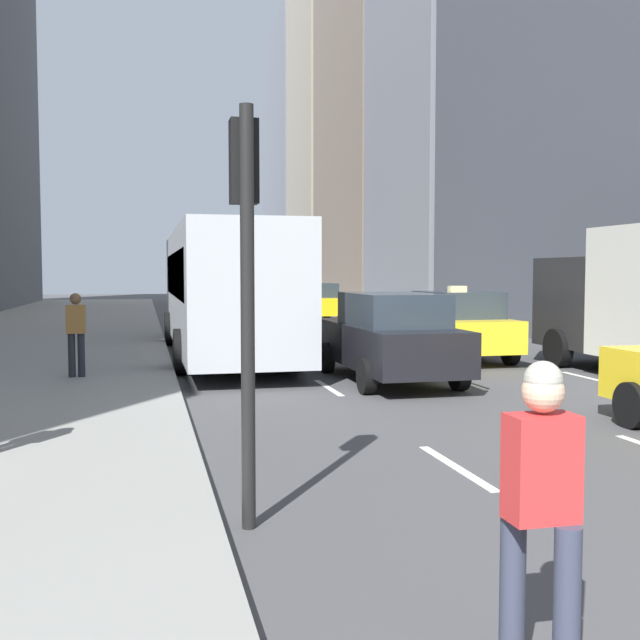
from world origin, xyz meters
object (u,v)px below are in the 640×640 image
(sedan_black_near, at_px, (389,337))
(city_bus, at_px, (222,289))
(taxi_lead, at_px, (315,302))
(pedestrian_far_walking, at_px, (76,330))
(taxi_second, at_px, (454,325))
(traffic_light_pole, at_px, (246,248))
(skateboarder, at_px, (541,509))

(sedan_black_near, height_order, city_bus, city_bus)
(taxi_lead, distance_m, pedestrian_far_walking, 20.00)
(taxi_second, distance_m, pedestrian_far_walking, 9.18)
(pedestrian_far_walking, height_order, traffic_light_pole, traffic_light_pole)
(taxi_lead, xyz_separation_m, taxi_second, (0.00, -15.69, 0.00))
(sedan_black_near, bearing_deg, taxi_lead, 81.58)
(city_bus, bearing_deg, taxi_second, -19.27)
(taxi_lead, xyz_separation_m, sedan_black_near, (-2.80, -18.91, 0.03))
(taxi_second, distance_m, sedan_black_near, 4.26)
(taxi_second, xyz_separation_m, pedestrian_far_walking, (-8.91, -2.21, 0.19))
(taxi_lead, relative_size, skateboarder, 2.52)
(taxi_second, bearing_deg, taxi_lead, 90.00)
(skateboarder, bearing_deg, pedestrian_far_walking, 105.59)
(taxi_lead, bearing_deg, taxi_second, -90.00)
(city_bus, distance_m, traffic_light_pole, 13.17)
(taxi_lead, distance_m, sedan_black_near, 19.12)
(skateboarder, height_order, traffic_light_pole, traffic_light_pole)
(skateboarder, xyz_separation_m, traffic_light_pole, (-1.15, 2.92, 1.45))
(taxi_lead, relative_size, taxi_second, 1.00)
(taxi_second, relative_size, city_bus, 0.38)
(city_bus, relative_size, skateboarder, 6.65)
(skateboarder, relative_size, traffic_light_pole, 0.48)
(sedan_black_near, distance_m, traffic_light_pole, 8.98)
(skateboarder, bearing_deg, city_bus, 90.04)
(skateboarder, bearing_deg, taxi_lead, 79.34)
(city_bus, xyz_separation_m, pedestrian_far_walking, (-3.30, -4.17, -0.72))
(taxi_lead, bearing_deg, skateboarder, -100.66)
(taxi_lead, height_order, city_bus, city_bus)
(city_bus, height_order, traffic_light_pole, traffic_light_pole)
(taxi_lead, bearing_deg, pedestrian_far_walking, -116.46)
(skateboarder, bearing_deg, traffic_light_pole, 111.49)
(sedan_black_near, distance_m, city_bus, 5.96)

